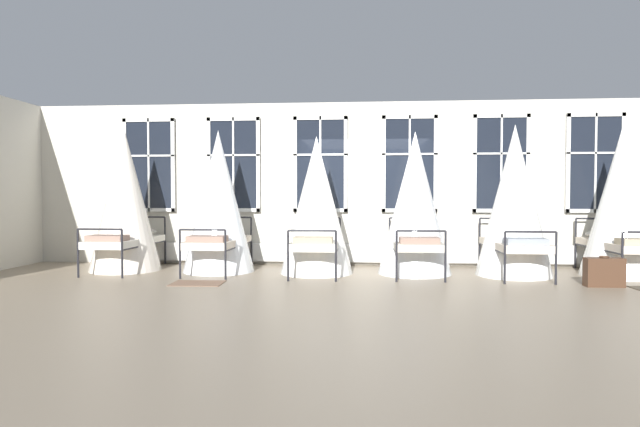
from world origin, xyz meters
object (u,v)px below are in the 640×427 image
object	(u,v)px
cot_first	(125,202)
cot_fourth	(415,205)
cot_sixth	(621,205)
suitcase_dark	(604,272)
cot_second	(219,203)
cot_fifth	(514,203)
cot_third	(317,207)

from	to	relation	value
cot_first	cot_fourth	xyz separation A→B (m)	(5.31, -0.01, -0.05)
cot_fourth	cot_sixth	size ratio (longest dim) A/B	0.99
cot_sixth	suitcase_dark	distance (m)	1.71
cot_first	suitcase_dark	size ratio (longest dim) A/B	4.65
cot_sixth	suitcase_dark	size ratio (longest dim) A/B	4.52
cot_second	suitcase_dark	size ratio (longest dim) A/B	4.56
cot_second	suitcase_dark	xyz separation A→B (m)	(6.28, -1.16, -1.02)
cot_second	cot_fifth	size ratio (longest dim) A/B	0.98
cot_third	cot_fourth	bearing A→B (deg)	-88.07
cot_second	cot_fourth	xyz separation A→B (m)	(3.54, -0.02, -0.03)
cot_first	cot_sixth	size ratio (longest dim) A/B	1.03
cot_fourth	cot_second	bearing A→B (deg)	89.12
cot_first	cot_sixth	xyz separation A→B (m)	(8.81, -0.01, -0.04)
cot_second	cot_fourth	bearing A→B (deg)	-89.20
cot_third	cot_fifth	distance (m)	3.44
cot_second	suitcase_dark	bearing A→B (deg)	-99.44
cot_sixth	suitcase_dark	bearing A→B (deg)	147.21
cot_first	cot_fourth	distance (m)	5.31
suitcase_dark	cot_fifth	bearing A→B (deg)	133.20
cot_third	suitcase_dark	world-z (taller)	cot_third
cot_fourth	suitcase_dark	world-z (taller)	cot_fourth
cot_first	cot_third	xyz separation A→B (m)	(3.57, -0.08, -0.09)
cot_fifth	suitcase_dark	bearing A→B (deg)	-135.25
cot_first	suitcase_dark	bearing A→B (deg)	-97.39
cot_second	cot_third	bearing A→B (deg)	-91.73
cot_second	cot_fifth	bearing A→B (deg)	-89.97
cot_first	cot_third	size ratio (longest dim) A/B	1.08
cot_second	cot_fourth	size ratio (longest dim) A/B	1.02
cot_second	cot_third	world-z (taller)	cot_second
suitcase_dark	cot_sixth	bearing A→B (deg)	55.40
cot_fifth	cot_first	bearing A→B (deg)	89.72
cot_second	cot_sixth	xyz separation A→B (m)	(7.04, -0.02, -0.01)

